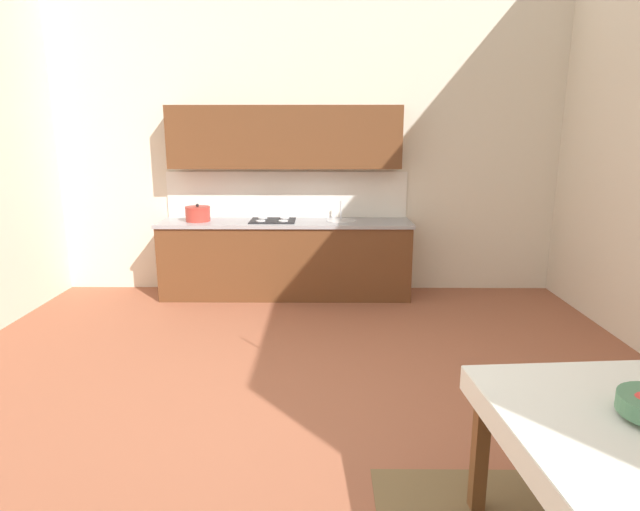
% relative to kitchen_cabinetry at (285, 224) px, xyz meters
% --- Properties ---
extents(ground_plane, '(6.58, 7.02, 0.10)m').
position_rel_kitchen_cabinetry_xyz_m(ground_plane, '(0.25, -2.94, -0.91)').
color(ground_plane, '#99563D').
extents(wall_back, '(6.58, 0.12, 4.14)m').
position_rel_kitchen_cabinetry_xyz_m(wall_back, '(0.25, 0.33, 1.21)').
color(wall_back, silver).
rests_on(wall_back, ground_plane).
extents(kitchen_cabinetry, '(2.92, 0.63, 2.20)m').
position_rel_kitchen_cabinetry_xyz_m(kitchen_cabinetry, '(0.00, 0.00, 0.00)').
color(kitchen_cabinetry, brown).
rests_on(kitchen_cabinetry, ground_plane).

